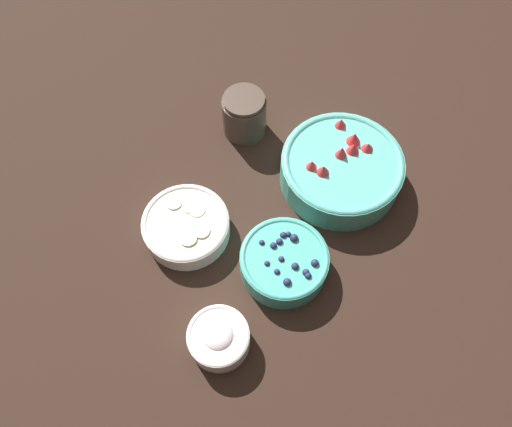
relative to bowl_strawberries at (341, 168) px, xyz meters
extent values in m
plane|color=black|center=(0.03, -0.17, -0.04)|extent=(4.00, 4.00, 0.00)
cylinder|color=#56B7A8|center=(0.00, 0.00, -0.01)|extent=(0.24, 0.24, 0.07)
torus|color=#56B7A8|center=(0.00, 0.00, 0.02)|extent=(0.24, 0.24, 0.02)
cylinder|color=red|center=(0.00, 0.00, 0.01)|extent=(0.19, 0.19, 0.02)
cone|color=red|center=(-0.01, 0.00, 0.03)|extent=(0.03, 0.03, 0.03)
cone|color=red|center=(-0.01, 0.06, 0.03)|extent=(0.04, 0.04, 0.02)
cone|color=red|center=(0.00, -0.06, 0.03)|extent=(0.03, 0.03, 0.02)
cone|color=red|center=(0.01, -0.05, 0.03)|extent=(0.04, 0.04, 0.03)
cone|color=red|center=(-0.02, 0.03, 0.03)|extent=(0.04, 0.04, 0.02)
cone|color=red|center=(-0.04, 0.04, 0.03)|extent=(0.04, 0.04, 0.03)
cone|color=red|center=(-0.08, 0.02, 0.03)|extent=(0.03, 0.03, 0.02)
cylinder|color=#47AD9E|center=(0.16, -0.17, -0.02)|extent=(0.16, 0.16, 0.05)
torus|color=#47AD9E|center=(0.16, -0.17, 0.01)|extent=(0.16, 0.16, 0.01)
cylinder|color=#23284C|center=(0.16, -0.17, 0.00)|extent=(0.13, 0.13, 0.02)
sphere|color=#23284C|center=(0.20, -0.14, 0.01)|extent=(0.01, 0.01, 0.01)
sphere|color=#23284C|center=(0.12, -0.16, 0.01)|extent=(0.01, 0.01, 0.01)
sphere|color=#23284C|center=(0.12, -0.15, 0.01)|extent=(0.01, 0.01, 0.01)
sphere|color=#23284C|center=(0.16, -0.18, 0.01)|extent=(0.01, 0.01, 0.01)
sphere|color=#23284C|center=(0.18, -0.16, 0.01)|extent=(0.01, 0.01, 0.01)
sphere|color=#23284C|center=(0.20, -0.18, 0.01)|extent=(0.01, 0.01, 0.01)
sphere|color=#23284C|center=(0.13, -0.14, 0.01)|extent=(0.02, 0.02, 0.02)
sphere|color=#23284C|center=(0.18, -0.12, 0.01)|extent=(0.01, 0.01, 0.01)
sphere|color=#23284C|center=(0.16, -0.20, 0.01)|extent=(0.01, 0.01, 0.01)
sphere|color=#23284C|center=(0.20, -0.14, 0.01)|extent=(0.01, 0.01, 0.01)
sphere|color=#23284C|center=(0.12, -0.20, 0.01)|extent=(0.01, 0.01, 0.01)
sphere|color=#23284C|center=(0.13, -0.18, 0.01)|extent=(0.01, 0.01, 0.01)
sphere|color=#23284C|center=(0.13, -0.17, 0.01)|extent=(0.01, 0.01, 0.01)
sphere|color=#23284C|center=(0.18, -0.19, 0.01)|extent=(0.01, 0.01, 0.01)
cylinder|color=silver|center=(0.03, -0.32, -0.02)|extent=(0.17, 0.17, 0.04)
torus|color=silver|center=(0.03, -0.32, 0.00)|extent=(0.17, 0.17, 0.01)
cylinder|color=beige|center=(0.03, -0.32, -0.01)|extent=(0.13, 0.13, 0.01)
cylinder|color=beige|center=(0.01, -0.30, 0.00)|extent=(0.03, 0.03, 0.00)
cylinder|color=beige|center=(0.06, -0.30, 0.00)|extent=(0.03, 0.03, 0.01)
cylinder|color=beige|center=(0.00, -0.31, 0.00)|extent=(0.03, 0.03, 0.00)
cylinder|color=beige|center=(-0.01, -0.34, 0.00)|extent=(0.03, 0.03, 0.01)
cylinder|color=beige|center=(0.05, -0.33, 0.00)|extent=(0.02, 0.02, 0.01)
cylinder|color=beige|center=(0.07, -0.33, 0.00)|extent=(0.03, 0.03, 0.01)
cylinder|color=beige|center=(0.05, -0.32, 0.00)|extent=(0.03, 0.03, 0.01)
cylinder|color=white|center=(0.26, -0.32, -0.02)|extent=(0.11, 0.11, 0.05)
torus|color=white|center=(0.26, -0.32, 0.01)|extent=(0.11, 0.11, 0.01)
cylinder|color=white|center=(0.26, -0.32, 0.00)|extent=(0.08, 0.08, 0.01)
ellipsoid|color=white|center=(0.26, -0.32, 0.01)|extent=(0.05, 0.05, 0.02)
cylinder|color=#4C3D33|center=(-0.18, -0.15, 0.00)|extent=(0.09, 0.09, 0.09)
cylinder|color=#512D1E|center=(-0.18, -0.15, 0.00)|extent=(0.08, 0.08, 0.07)
cylinder|color=#4C3D33|center=(-0.18, -0.15, 0.05)|extent=(0.09, 0.09, 0.01)
camera|label=1|loc=(0.48, -0.31, 0.83)|focal=35.00mm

